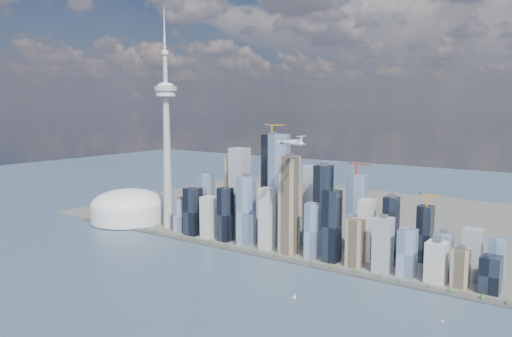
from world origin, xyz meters
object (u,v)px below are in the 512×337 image
Objects in this scene: needle_tower at (167,137)px; sailboat_east at (443,321)px; dome_stadium at (129,207)px; sailboat_west at (294,297)px; airplane at (291,142)px.

needle_tower reaches higher than sailboat_east.
sailboat_east is (868.65, -167.36, -36.78)m from dome_stadium.
needle_tower is 53.08× the size of sailboat_west.
dome_stadium is at bearing -172.13° from sailboat_east.
sailboat_west is (94.35, -141.27, -239.85)m from airplane.
dome_stadium is 2.74× the size of airplane.
sailboat_east is at bearing -2.35° from airplane.
airplane is at bearing 116.76° from sailboat_west.
needle_tower is 2.75× the size of dome_stadium.
sailboat_east is at bearing 4.64° from sailboat_west.
airplane reaches higher than dome_stadium.
sailboat_east is (317.04, -95.50, -240.53)m from airplane.
airplane is (411.60, -81.86, 7.34)m from needle_tower.
airplane is 409.26m from sailboat_east.
airplane is 7.04× the size of sailboat_west.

